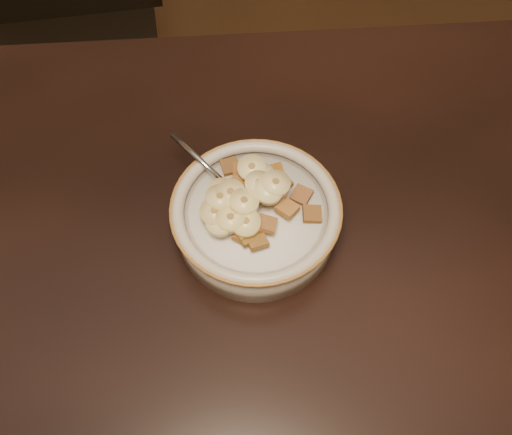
{
  "coord_description": "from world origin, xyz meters",
  "views": [
    {
      "loc": [
        0.18,
        -0.2,
        1.32
      ],
      "look_at": [
        0.19,
        0.13,
        0.78
      ],
      "focal_mm": 40.0,
      "sensor_mm": 36.0,
      "label": 1
    }
  ],
  "objects_px": {
    "table": "(82,348)",
    "chair": "(65,57)",
    "cereal_bowl": "(256,221)",
    "spoon": "(237,194)"
  },
  "relations": [
    {
      "from": "table",
      "to": "spoon",
      "type": "height_order",
      "value": "spoon"
    },
    {
      "from": "table",
      "to": "chair",
      "type": "bearing_deg",
      "value": 103.05
    },
    {
      "from": "table",
      "to": "chair",
      "type": "height_order",
      "value": "chair"
    },
    {
      "from": "cereal_bowl",
      "to": "spoon",
      "type": "xyz_separation_m",
      "value": [
        -0.02,
        0.02,
        0.03
      ]
    },
    {
      "from": "cereal_bowl",
      "to": "spoon",
      "type": "bearing_deg",
      "value": 135.14
    },
    {
      "from": "chair",
      "to": "spoon",
      "type": "distance_m",
      "value": 0.78
    },
    {
      "from": "spoon",
      "to": "table",
      "type": "bearing_deg",
      "value": -4.48
    },
    {
      "from": "chair",
      "to": "cereal_bowl",
      "type": "relative_size",
      "value": 5.04
    },
    {
      "from": "table",
      "to": "cereal_bowl",
      "type": "relative_size",
      "value": 7.85
    },
    {
      "from": "chair",
      "to": "cereal_bowl",
      "type": "height_order",
      "value": "chair"
    }
  ]
}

